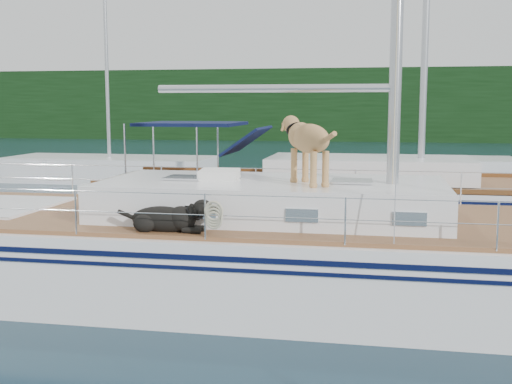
# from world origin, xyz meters

# --- Properties ---
(ground) EXTENTS (120.00, 120.00, 0.00)m
(ground) POSITION_xyz_m (0.00, 0.00, 0.00)
(ground) COLOR black
(ground) RESTS_ON ground
(tree_line) EXTENTS (90.00, 3.00, 6.00)m
(tree_line) POSITION_xyz_m (0.00, 45.00, 3.00)
(tree_line) COLOR black
(tree_line) RESTS_ON ground
(shore_bank) EXTENTS (92.00, 1.00, 1.20)m
(shore_bank) POSITION_xyz_m (0.00, 46.20, 0.60)
(shore_bank) COLOR #595147
(shore_bank) RESTS_ON ground
(main_sailboat) EXTENTS (12.00, 3.80, 14.01)m
(main_sailboat) POSITION_xyz_m (0.10, -0.01, 0.68)
(main_sailboat) COLOR white
(main_sailboat) RESTS_ON ground
(neighbor_sailboat) EXTENTS (11.00, 3.50, 13.30)m
(neighbor_sailboat) POSITION_xyz_m (1.10, 5.92, 0.63)
(neighbor_sailboat) COLOR white
(neighbor_sailboat) RESTS_ON ground
(bg_boat_west) EXTENTS (8.00, 3.00, 11.65)m
(bg_boat_west) POSITION_xyz_m (-8.00, 14.00, 0.45)
(bg_boat_west) COLOR white
(bg_boat_west) RESTS_ON ground
(bg_boat_center) EXTENTS (7.20, 3.00, 11.65)m
(bg_boat_center) POSITION_xyz_m (4.00, 16.00, 0.45)
(bg_boat_center) COLOR white
(bg_boat_center) RESTS_ON ground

